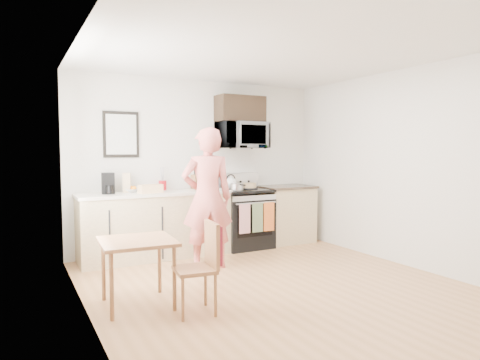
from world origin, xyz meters
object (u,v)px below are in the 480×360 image
cake (249,186)px  dining_table (137,247)px  person (207,198)px  range (245,220)px  microwave (242,135)px  chair (207,254)px

cake → dining_table: bearing=-142.4°
dining_table → person: bearing=38.7°
range → cake: 0.54m
range → dining_table: range is taller
cake → microwave: bearing=122.5°
person → chair: person is taller
person → microwave: bearing=-124.7°
microwave → dining_table: bearing=-139.7°
range → dining_table: (-2.15, -1.72, 0.14)m
dining_table → chair: (0.54, -0.47, -0.03)m
dining_table → chair: bearing=-41.2°
microwave → person: 1.59m
person → dining_table: 1.52m
microwave → dining_table: (-2.15, -1.83, -1.18)m
range → person: 1.36m
chair → range: bearing=60.0°
microwave → chair: (-1.62, -2.30, -1.21)m
range → microwave: (-0.00, 0.10, 1.32)m
microwave → cake: size_ratio=2.82×
person → dining_table: bearing=51.7°
range → cake: size_ratio=4.31×
range → microwave: bearing=90.1°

